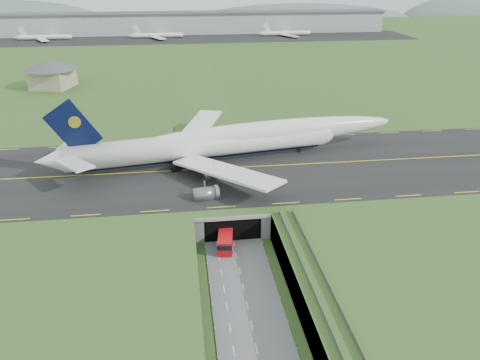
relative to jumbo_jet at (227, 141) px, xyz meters
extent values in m
plane|color=#3B5220|center=(-2.12, -38.11, -11.44)|extent=(900.00, 900.00, 0.00)
cube|color=gray|center=(-2.12, -38.11, -8.44)|extent=(800.00, 800.00, 6.00)
cube|color=slate|center=(-2.12, -45.61, -11.34)|extent=(12.00, 75.00, 0.20)
cube|color=black|center=(-2.12, -5.11, -5.35)|extent=(800.00, 44.00, 0.18)
cube|color=gray|center=(-2.12, -19.11, -5.94)|extent=(16.00, 22.00, 1.00)
cube|color=gray|center=(-9.12, -19.11, -8.44)|extent=(2.00, 22.00, 6.00)
cube|color=gray|center=(4.88, -19.11, -8.44)|extent=(2.00, 22.00, 6.00)
cube|color=black|center=(-2.12, -24.11, -8.94)|extent=(12.00, 12.00, 5.00)
cube|color=#A8A8A3|center=(-2.12, -30.16, -5.84)|extent=(17.00, 0.50, 0.80)
cube|color=#A8A8A3|center=(8.88, -56.61, -5.64)|extent=(3.00, 53.00, 0.50)
cube|color=gray|center=(7.48, -56.61, -4.89)|extent=(0.06, 53.00, 1.00)
cube|color=gray|center=(10.28, -56.61, -4.89)|extent=(0.06, 53.00, 1.00)
cylinder|color=#A8A8A3|center=(8.88, -66.11, -8.64)|extent=(0.90, 0.90, 5.60)
cylinder|color=#A8A8A3|center=(8.88, -54.11, -8.64)|extent=(0.90, 0.90, 5.60)
cylinder|color=#A8A8A3|center=(8.88, -42.11, -8.64)|extent=(0.90, 0.90, 5.60)
cylinder|color=white|center=(-6.65, -1.11, -0.29)|extent=(67.79, 17.41, 6.37)
sphere|color=white|center=(26.72, 4.46, -0.29)|extent=(7.18, 7.18, 6.24)
cone|color=white|center=(-42.97, -7.16, -0.29)|extent=(7.87, 7.11, 6.05)
ellipsoid|color=white|center=(11.37, 1.90, 1.15)|extent=(72.85, 17.77, 6.69)
ellipsoid|color=black|center=(25.74, 4.29, 0.51)|extent=(4.86, 3.48, 2.23)
cylinder|color=black|center=(-6.65, -1.11, -2.77)|extent=(63.85, 13.21, 2.67)
cube|color=white|center=(-7.31, 14.92, -1.28)|extent=(16.98, 30.37, 2.68)
cube|color=white|center=(-38.31, 1.18, 1.21)|extent=(7.73, 11.81, 1.02)
cube|color=white|center=(-2.07, -16.49, -1.28)|extent=(24.33, 27.45, 2.68)
cube|color=white|center=(-35.85, -13.54, 1.21)|extent=(10.22, 11.42, 1.02)
cube|color=black|center=(-36.59, -6.10, 7.18)|extent=(12.58, 2.67, 14.08)
cylinder|color=gold|center=(-36.10, -6.02, 8.67)|extent=(2.86, 1.15, 2.79)
cylinder|color=slate|center=(-7.49, 8.33, -4.37)|extent=(5.64, 4.09, 3.28)
cylinder|color=slate|center=(-13.85, 17.87, -4.37)|extent=(5.64, 4.09, 3.28)
cylinder|color=slate|center=(-4.38, -10.31, -4.37)|extent=(5.64, 4.09, 3.28)
cylinder|color=slate|center=(-7.30, -21.39, -4.37)|extent=(5.64, 4.09, 3.28)
cylinder|color=black|center=(20.05, 3.34, -4.72)|extent=(1.16, 0.67, 1.09)
cube|color=black|center=(-11.07, -1.85, -4.57)|extent=(7.03, 7.85, 1.39)
cube|color=red|center=(-3.95, -32.44, -9.69)|extent=(4.00, 8.10, 3.10)
cube|color=black|center=(-3.95, -32.44, -9.07)|extent=(4.08, 8.21, 1.03)
cube|color=black|center=(-3.95, -32.44, -10.98)|extent=(3.72, 7.56, 0.52)
cylinder|color=black|center=(-5.66, -34.81, -10.87)|extent=(0.49, 0.97, 0.93)
cylinder|color=black|center=(-4.90, -29.69, -10.87)|extent=(0.49, 0.97, 0.93)
cylinder|color=black|center=(-3.00, -35.20, -10.87)|extent=(0.49, 0.97, 0.93)
cylinder|color=black|center=(-2.24, -30.08, -10.87)|extent=(0.49, 0.97, 0.93)
cube|color=tan|center=(-64.47, 90.97, -1.55)|extent=(18.08, 18.08, 7.79)
cone|color=#4C4C51|center=(-64.47, 90.97, 4.30)|extent=(26.52, 26.52, 3.90)
cube|color=#B2B2B2|center=(-2.12, 261.89, 2.06)|extent=(300.00, 22.00, 15.00)
cube|color=#4C4C51|center=(-2.12, 261.89, 9.56)|extent=(302.00, 24.00, 1.20)
cube|color=black|center=(-2.12, 231.89, -5.30)|extent=(320.00, 50.00, 0.08)
cylinder|color=white|center=(-103.04, 236.89, -3.26)|extent=(34.00, 3.20, 3.20)
cylinder|color=white|center=(-25.49, 236.89, -3.26)|extent=(34.00, 3.20, 3.20)
cylinder|color=white|center=(68.02, 236.89, -3.26)|extent=(34.00, 3.20, 3.20)
ellipsoid|color=slate|center=(-182.12, 391.89, -15.44)|extent=(220.00, 77.00, 56.00)
ellipsoid|color=slate|center=(117.88, 391.89, -15.44)|extent=(260.00, 91.00, 44.00)
ellipsoid|color=slate|center=(317.88, 391.89, -15.44)|extent=(180.00, 63.00, 60.00)
camera|label=1|loc=(-11.52, -113.95, 41.33)|focal=35.00mm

